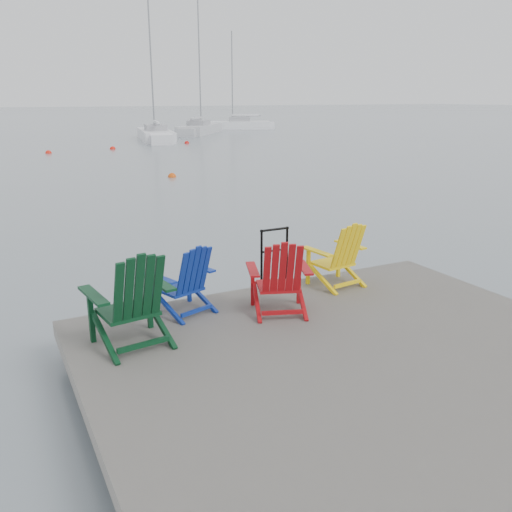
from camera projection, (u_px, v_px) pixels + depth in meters
name	position (u px, v px, depth m)	size (l,w,h in m)	color
ground	(356.00, 391.00, 6.31)	(400.00, 400.00, 0.00)	slate
dock	(357.00, 364.00, 6.22)	(6.00, 5.00, 1.40)	#2E2C29
handrail	(274.00, 251.00, 8.23)	(0.48, 0.04, 0.90)	black
chair_green	(132.00, 299.00, 6.16)	(1.01, 0.95, 1.16)	black
chair_blue	(185.00, 279.00, 7.15)	(0.91, 0.86, 0.96)	navy
chair_red	(280.00, 276.00, 7.13)	(0.99, 0.94, 1.03)	#9F0B10
chair_yellow	(339.00, 254.00, 8.19)	(0.87, 0.82, 1.01)	yellow
sailboat_near	(155.00, 136.00, 42.79)	(3.81, 8.82, 11.79)	white
sailboat_mid	(200.00, 130.00, 50.69)	(7.01, 8.46, 12.09)	silver
sailboat_far	(236.00, 126.00, 57.72)	(7.36, 4.26, 10.05)	white
buoy_a	(172.00, 177.00, 23.16)	(0.35, 0.35, 0.35)	#E14F0D
buoy_b	(49.00, 153.00, 32.93)	(0.37, 0.37, 0.37)	red
buoy_c	(187.00, 143.00, 39.91)	(0.36, 0.36, 0.36)	red
buoy_d	(113.00, 149.00, 35.52)	(0.38, 0.38, 0.38)	red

